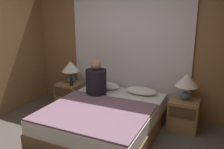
{
  "coord_description": "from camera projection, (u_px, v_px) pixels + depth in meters",
  "views": [
    {
      "loc": [
        1.62,
        -2.31,
        1.99
      ],
      "look_at": [
        0.0,
        1.16,
        0.93
      ],
      "focal_mm": 38.0,
      "sensor_mm": 36.0,
      "label": 1
    }
  ],
  "objects": [
    {
      "name": "beer_bottle_on_left_stand",
      "position": [
        71.0,
        81.0,
        4.71
      ],
      "size": [
        0.06,
        0.06,
        0.23
      ],
      "color": "black",
      "rests_on": "nightstand_left"
    },
    {
      "name": "blanket_on_bed",
      "position": [
        95.0,
        112.0,
        3.56
      ],
      "size": [
        1.59,
        1.33,
        0.03
      ],
      "color": "slate",
      "rests_on": "bed"
    },
    {
      "name": "bed",
      "position": [
        104.0,
        119.0,
        3.9
      ],
      "size": [
        1.65,
        2.0,
        0.48
      ],
      "color": "brown",
      "rests_on": "ground_plane"
    },
    {
      "name": "nightstand_right",
      "position": [
        183.0,
        114.0,
        4.03
      ],
      "size": [
        0.48,
        0.46,
        0.51
      ],
      "color": "#937047",
      "rests_on": "ground_plane"
    },
    {
      "name": "pillow_left",
      "position": [
        106.0,
        86.0,
        4.65
      ],
      "size": [
        0.57,
        0.34,
        0.12
      ],
      "color": "white",
      "rests_on": "bed"
    },
    {
      "name": "lamp_left",
      "position": [
        71.0,
        68.0,
        4.87
      ],
      "size": [
        0.38,
        0.38,
        0.45
      ],
      "color": "slate",
      "rests_on": "nightstand_left"
    },
    {
      "name": "lamp_right",
      "position": [
        187.0,
        82.0,
        3.93
      ],
      "size": [
        0.38,
        0.38,
        0.45
      ],
      "color": "slate",
      "rests_on": "nightstand_right"
    },
    {
      "name": "person_left_in_bed",
      "position": [
        96.0,
        81.0,
        4.26
      ],
      "size": [
        0.37,
        0.37,
        0.65
      ],
      "color": "black",
      "rests_on": "bed"
    },
    {
      "name": "pillow_right",
      "position": [
        141.0,
        91.0,
        4.35
      ],
      "size": [
        0.57,
        0.34,
        0.12
      ],
      "color": "white",
      "rests_on": "bed"
    },
    {
      "name": "curtain_panel",
      "position": [
        128.0,
        55.0,
        4.58
      ],
      "size": [
        2.59,
        0.02,
        2.27
      ],
      "color": "silver",
      "rests_on": "ground_plane"
    },
    {
      "name": "wall_back",
      "position": [
        130.0,
        49.0,
        4.6
      ],
      "size": [
        4.3,
        0.06,
        2.5
      ],
      "color": "olive",
      "rests_on": "ground_plane"
    },
    {
      "name": "nightstand_left",
      "position": [
        70.0,
        94.0,
        4.98
      ],
      "size": [
        0.48,
        0.46,
        0.51
      ],
      "color": "#937047",
      "rests_on": "ground_plane"
    }
  ]
}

